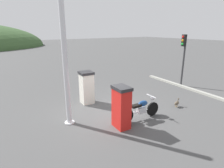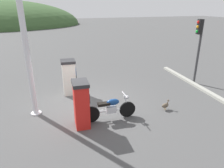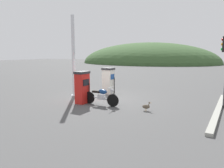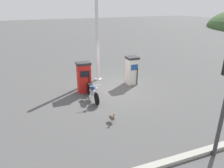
{
  "view_description": "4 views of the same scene",
  "coord_description": "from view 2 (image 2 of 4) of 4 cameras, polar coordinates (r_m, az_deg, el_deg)",
  "views": [
    {
      "loc": [
        -4.28,
        -6.59,
        3.67
      ],
      "look_at": [
        0.22,
        0.12,
        1.24
      ],
      "focal_mm": 29.57,
      "sensor_mm": 36.0,
      "label": 1
    },
    {
      "loc": [
        -1.46,
        -7.64,
        3.97
      ],
      "look_at": [
        1.2,
        0.03,
        0.81
      ],
      "focal_mm": 32.62,
      "sensor_mm": 36.0,
      "label": 2
    },
    {
      "loc": [
        5.68,
        -10.43,
        2.59
      ],
      "look_at": [
        0.61,
        -0.09,
        0.89
      ],
      "focal_mm": 34.01,
      "sensor_mm": 36.0,
      "label": 3
    },
    {
      "loc": [
        9.5,
        -4.5,
        4.46
      ],
      "look_at": [
        1.13,
        -0.55,
        0.84
      ],
      "focal_mm": 32.89,
      "sensor_mm": 36.0,
      "label": 4
    }
  ],
  "objects": [
    {
      "name": "roadside_traffic_light",
      "position": [
        11.33,
        23.14,
        11.12
      ],
      "size": [
        0.39,
        0.27,
        3.33
      ],
      "color": "#38383A",
      "rests_on": "ground"
    },
    {
      "name": "fuel_pump_near",
      "position": [
        7.0,
        -8.57,
        -5.54
      ],
      "size": [
        0.61,
        0.78,
        1.65
      ],
      "color": "red",
      "rests_on": "ground"
    },
    {
      "name": "canopy_support_pole",
      "position": [
        7.79,
        -22.61,
        7.3
      ],
      "size": [
        0.4,
        0.4,
        4.76
      ],
      "color": "silver",
      "rests_on": "ground"
    },
    {
      "name": "motorcycle_near_pump",
      "position": [
        7.47,
        -0.41,
        -6.76
      ],
      "size": [
        2.0,
        0.56,
        0.95
      ],
      "color": "black",
      "rests_on": "ground"
    },
    {
      "name": "wandering_duck",
      "position": [
        8.52,
        14.73,
        -5.76
      ],
      "size": [
        0.41,
        0.23,
        0.41
      ],
      "color": "brown",
      "rests_on": "ground"
    },
    {
      "name": "road_edge_kerb",
      "position": [
        11.31,
        23.14,
        -0.74
      ],
      "size": [
        0.79,
        6.99,
        0.12
      ],
      "color": "#9E9E93",
      "rests_on": "ground"
    },
    {
      "name": "fuel_pump_far",
      "position": [
        9.69,
        -11.93,
        1.93
      ],
      "size": [
        0.72,
        0.71,
        1.64
      ],
      "color": "silver",
      "rests_on": "ground"
    },
    {
      "name": "distant_hill_main",
      "position": [
        48.81,
        -28.36,
        14.17
      ],
      "size": [
        24.08,
        22.76,
        10.04
      ],
      "color": "#38562D",
      "rests_on": "ground"
    },
    {
      "name": "ground_plane",
      "position": [
        8.74,
        -7.46,
        -5.94
      ],
      "size": [
        120.0,
        120.0,
        0.0
      ],
      "primitive_type": "plane",
      "color": "#4C4C4C"
    }
  ]
}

